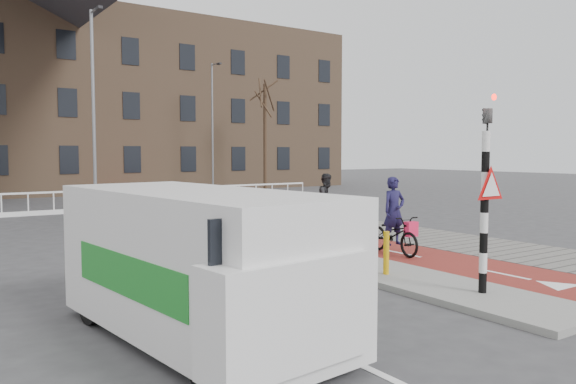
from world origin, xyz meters
TOP-DOWN VIEW (x-y plane):
  - ground at (0.00, 0.00)m, footprint 120.00×120.00m
  - bike_lane at (1.50, 10.00)m, footprint 2.50×60.00m
  - sidewalk at (4.30, 10.00)m, footprint 3.00×60.00m
  - curb_island at (-0.70, 4.00)m, footprint 1.80×16.00m
  - traffic_signal at (-0.60, -2.02)m, footprint 0.80×0.80m
  - bollard at (-0.96, 0.08)m, footprint 0.12×0.12m
  - cyclist_near at (1.28, 2.12)m, footprint 0.88×1.98m
  - cyclist_far at (2.45, 6.41)m, footprint 0.91×1.84m
  - van at (-5.76, -1.15)m, footprint 2.49×5.07m
  - railing at (-5.00, 17.00)m, footprint 28.00×0.10m
  - townhouse_row at (-3.00, 32.00)m, footprint 46.00×10.00m
  - tree_right at (10.24, 22.94)m, footprint 0.22×0.22m
  - streetlight_near at (-3.37, 12.83)m, footprint 0.12×0.12m
  - streetlight_right at (7.00, 24.06)m, footprint 0.12×0.12m

SIDE VIEW (x-z plane):
  - ground at x=0.00m, z-range 0.00..0.00m
  - bike_lane at x=1.50m, z-range 0.00..0.01m
  - sidewalk at x=4.30m, z-range 0.00..0.01m
  - curb_island at x=-0.70m, z-range 0.00..0.12m
  - railing at x=-5.00m, z-range -0.19..0.80m
  - bollard at x=-0.96m, z-range 0.12..1.01m
  - cyclist_near at x=1.28m, z-range -0.32..1.68m
  - cyclist_far at x=2.45m, z-range -0.16..1.77m
  - van at x=-5.76m, z-range 0.06..2.16m
  - traffic_signal at x=-0.60m, z-range 0.15..3.83m
  - tree_right at x=10.24m, z-range 0.00..7.07m
  - streetlight_near at x=-3.37m, z-range 0.00..7.77m
  - streetlight_right at x=7.00m, z-range 0.00..8.24m
  - townhouse_row at x=-3.00m, z-range -0.14..15.76m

